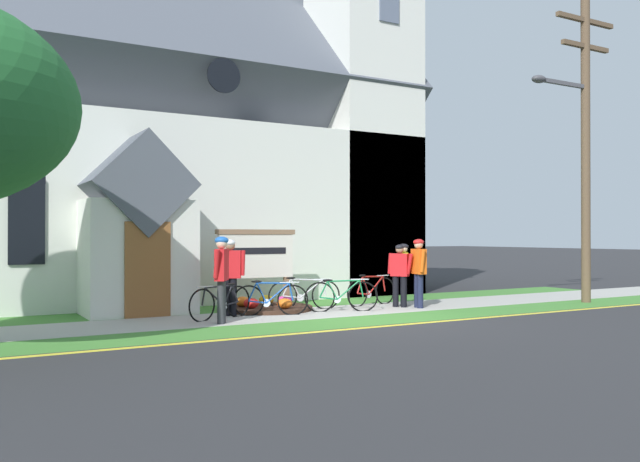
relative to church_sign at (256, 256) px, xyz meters
The scene contains 20 objects.
ground 1.92m from the church_sign, 29.13° to the left, with size 140.00×140.00×0.00m, color #2B2B2D.
sidewalk_slab 2.12m from the church_sign, 105.55° to the right, with size 32.00×2.06×0.01m, color #A8A59E.
grass_verge 3.65m from the church_sign, 97.63° to the right, with size 32.00×1.46×0.01m, color #427F33.
church_lawn 1.37m from the church_sign, 154.31° to the left, with size 24.00×1.64×0.01m, color #427F33.
curb_paint_stripe 4.48m from the church_sign, 96.07° to the right, with size 28.00×0.16×0.01m, color yellow.
church_building 5.71m from the church_sign, 89.95° to the left, with size 13.83×9.79×12.77m.
church_sign is the anchor object (origin of this frame).
flower_bed 1.34m from the church_sign, 91.35° to the right, with size 2.22×2.22×0.34m.
bicycle_blue 3.10m from the church_sign, 18.52° to the right, with size 1.70×0.37×0.82m.
bicycle_white 1.55m from the church_sign, 47.61° to the right, with size 1.75×0.47×0.82m.
bicycle_silver 1.87m from the church_sign, 103.17° to the right, with size 1.61×0.63×0.81m.
bicycle_yellow 2.41m from the church_sign, 51.09° to the right, with size 1.66×0.68×0.79m.
bicycle_green 2.43m from the church_sign, 134.04° to the right, with size 1.64×0.65×0.78m.
cyclist_in_white_jersey 2.98m from the church_sign, 128.10° to the right, with size 0.48×0.64×1.78m.
cyclist_in_red_jersey 4.04m from the church_sign, 30.68° to the right, with size 0.31×0.73×1.71m.
cyclist_in_blue_jersey 1.74m from the church_sign, 134.17° to the right, with size 0.56×0.53×1.71m.
cyclist_in_yellow_jersey 3.60m from the church_sign, 28.06° to the right, with size 0.41×0.67×1.57m.
cyclist_in_green_jersey 3.77m from the church_sign, 22.93° to the right, with size 0.45×0.62×1.59m.
utility_pole 9.33m from the church_sign, 21.47° to the right, with size 3.12×0.28×8.19m.
roadside_conifer 9.56m from the church_sign, 34.86° to the left, with size 3.07×3.07×7.96m.
Camera 1 is at (-8.03, -11.55, 1.79)m, focal length 36.86 mm.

